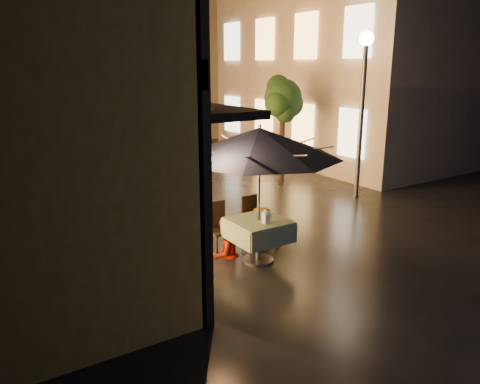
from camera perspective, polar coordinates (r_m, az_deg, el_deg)
ground at (r=9.55m, az=10.17°, el=-5.98°), size 90.00×90.00×0.00m
east_building_near at (r=18.82m, az=14.13°, el=14.74°), size 7.30×9.30×6.80m
east_building_far at (r=28.01m, az=-3.81°, el=15.65°), size 7.30×10.30×7.30m
street_tree at (r=13.96m, az=5.27°, el=11.05°), size 1.43×1.20×3.15m
streetlamp_near at (r=12.48m, az=14.80°, el=12.44°), size 0.36×0.36×4.23m
streetlamp_far at (r=22.42m, az=-8.98°, el=13.74°), size 0.36×0.36×4.23m
cafe_table at (r=8.32m, az=2.25°, el=-4.66°), size 0.99×0.99×0.78m
patio_umbrella at (r=7.92m, az=2.37°, el=6.03°), size 2.83×2.83×2.46m
cafe_chair_left at (r=8.71m, az=-2.70°, el=-4.06°), size 0.42×0.42×0.97m
cafe_chair_right at (r=9.12m, az=1.65°, el=-3.17°), size 0.42×0.42×0.97m
table_lantern at (r=8.03m, az=3.20°, el=-2.89°), size 0.16×0.16×0.25m
person_orange at (r=8.53m, az=-1.89°, el=-3.47°), size 0.76×0.64×1.36m
person_yellow at (r=8.96m, az=2.72°, el=-2.01°), size 1.12×0.86×1.53m
bicycle_0 at (r=11.45m, az=-13.56°, el=-0.17°), size 1.78×0.71×0.92m
bicycle_1 at (r=11.92m, az=-15.44°, el=0.68°), size 1.85×0.98×1.07m
bicycle_2 at (r=12.40m, az=-15.73°, el=0.59°), size 1.63×0.86×0.81m
bicycle_3 at (r=13.29m, az=-15.75°, el=2.20°), size 1.89×0.72×1.11m
bicycle_4 at (r=15.03m, az=-19.41°, el=3.10°), size 1.97×1.26×0.98m
bicycle_5 at (r=16.35m, az=-18.92°, el=4.10°), size 1.72×1.03×1.00m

